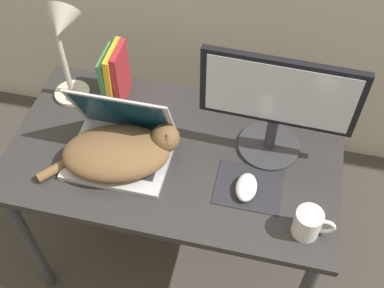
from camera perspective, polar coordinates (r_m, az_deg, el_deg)
desk at (r=1.70m, az=-2.05°, el=-2.89°), size 1.12×0.63×0.73m
laptop at (r=1.60m, az=-8.44°, el=0.07°), size 0.33×0.26×0.26m
cat at (r=1.57m, az=-8.49°, el=-0.90°), size 0.44×0.31×0.13m
external_monitor at (r=1.50m, az=10.06°, el=4.77°), size 0.48×0.21×0.39m
mousepad at (r=1.55m, az=6.73°, el=-5.07°), size 0.21×0.17×0.00m
computer_mouse at (r=1.52m, az=6.46°, el=-5.11°), size 0.07×0.11×0.04m
book_row at (r=1.75m, az=-9.12°, el=8.12°), size 0.07×0.15×0.23m
desk_lamp at (r=1.64m, az=-15.06°, el=11.91°), size 0.17×0.17×0.43m
mug at (r=1.45m, az=13.65°, el=-9.13°), size 0.12×0.08×0.10m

